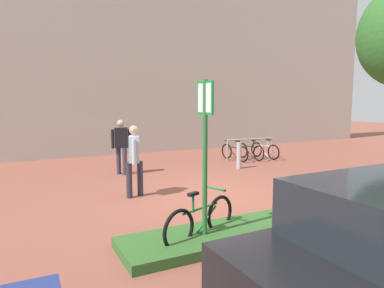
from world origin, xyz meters
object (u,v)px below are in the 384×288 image
Objects in this scene: person_suited_dark at (121,143)px; bike_rack_cluster at (250,151)px; parking_sign_post at (205,139)px; bollard_steel at (239,155)px; person_casual_tan at (134,156)px; bike_at_sign at (201,220)px.

bike_rack_cluster is at bearing 5.68° from person_suited_dark.
parking_sign_post reaches higher than bollard_steel.
bike_rack_cluster is 1.22× the size of person_casual_tan.
bike_rack_cluster is 6.54m from person_casual_tan.
person_casual_tan is at bearing -98.56° from person_suited_dark.
parking_sign_post is at bearing -89.73° from bike_at_sign.
bollard_steel reaches higher than bike_rack_cluster.
bike_rack_cluster is at bearing 29.17° from person_casual_tan.
parking_sign_post is at bearing -129.10° from bollard_steel.
person_suited_dark and person_casual_tan have the same top height.
person_casual_tan is at bearing 93.18° from bike_at_sign.
bike_at_sign is 0.92× the size of person_suited_dark.
bike_rack_cluster is 2.34× the size of bollard_steel.
bike_at_sign is (-0.00, 0.13, -1.35)m from parking_sign_post.
bollard_steel is (4.06, 4.99, -1.25)m from parking_sign_post.
bollard_steel is at bearing -136.80° from bike_rack_cluster.
parking_sign_post is 1.65× the size of bike_at_sign.
person_casual_tan is at bearing -156.89° from bollard_steel.
person_casual_tan is (-5.68, -3.17, 0.63)m from bike_rack_cluster.
bike_at_sign is 0.76× the size of bike_rack_cluster.
person_casual_tan reaches higher than bike_at_sign.
person_casual_tan reaches higher than bollard_steel.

